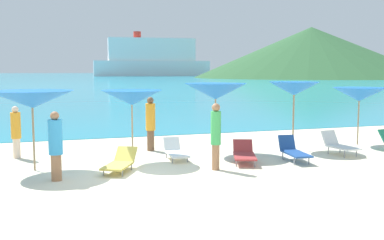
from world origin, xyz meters
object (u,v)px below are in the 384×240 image
(umbrella_3, at_px, (132,98))
(beachgoer_0, at_px, (216,134))
(umbrella_4, at_px, (216,91))
(umbrella_2, at_px, (32,99))
(beachgoer_2, at_px, (151,122))
(cruise_ship, at_px, (152,59))
(lounge_chair_7, at_px, (120,162))
(beachgoer_3, at_px, (16,131))
(beachgoer_1, at_px, (56,144))
(umbrella_5, at_px, (294,89))
(lounge_chair_0, at_px, (293,151))
(lounge_chair_4, at_px, (175,151))
(lounge_chair_6, at_px, (244,153))
(lounge_chair_8, at_px, (339,144))
(umbrella_6, at_px, (359,94))

(umbrella_3, bearing_deg, beachgoer_0, -44.58)
(umbrella_4, distance_m, beachgoer_0, 2.75)
(umbrella_2, bearing_deg, beachgoer_2, 28.42)
(cruise_ship, bearing_deg, beachgoer_0, -97.87)
(umbrella_3, relative_size, lounge_chair_7, 1.35)
(beachgoer_3, bearing_deg, beachgoer_1, 148.61)
(umbrella_5, distance_m, beachgoer_2, 5.02)
(lounge_chair_0, bearing_deg, beachgoer_2, 147.42)
(lounge_chair_4, bearing_deg, lounge_chair_0, -19.39)
(umbrella_4, relative_size, lounge_chair_0, 1.54)
(lounge_chair_6, bearing_deg, lounge_chair_8, 24.20)
(umbrella_3, bearing_deg, lounge_chair_0, -18.05)
(lounge_chair_0, distance_m, lounge_chair_6, 1.54)
(beachgoer_0, distance_m, beachgoer_2, 3.61)
(umbrella_5, height_order, lounge_chair_4, umbrella_5)
(umbrella_3, bearing_deg, umbrella_5, 2.79)
(lounge_chair_7, bearing_deg, umbrella_2, -172.73)
(umbrella_3, xyz_separation_m, lounge_chair_7, (-0.59, -1.29, -1.66))
(lounge_chair_4, bearing_deg, beachgoer_1, -152.22)
(umbrella_5, height_order, lounge_chair_7, umbrella_5)
(beachgoer_2, distance_m, beachgoer_3, 4.26)
(umbrella_2, xyz_separation_m, umbrella_4, (5.63, 0.92, 0.09))
(lounge_chair_6, bearing_deg, beachgoer_3, 176.70)
(umbrella_5, distance_m, beachgoer_0, 4.44)
(beachgoer_2, relative_size, beachgoer_3, 1.13)
(umbrella_6, relative_size, lounge_chair_4, 1.46)
(beachgoer_1, bearing_deg, beachgoer_3, -57.40)
(lounge_chair_4, xyz_separation_m, beachgoer_2, (-0.38, 1.72, 0.73))
(lounge_chair_0, bearing_deg, umbrella_5, 66.87)
(beachgoer_2, bearing_deg, lounge_chair_6, -166.46)
(lounge_chair_6, bearing_deg, beachgoer_1, -153.57)
(umbrella_2, bearing_deg, beachgoer_3, 105.33)
(lounge_chair_4, height_order, lounge_chair_6, lounge_chair_4)
(umbrella_5, relative_size, beachgoer_1, 1.35)
(beachgoer_3, bearing_deg, umbrella_5, -147.33)
(lounge_chair_7, xyz_separation_m, beachgoer_0, (2.53, -0.62, 0.75))
(beachgoer_2, height_order, beachgoer_3, beachgoer_2)
(lounge_chair_7, bearing_deg, umbrella_4, 55.26)
(lounge_chair_7, bearing_deg, beachgoer_3, 162.13)
(umbrella_5, relative_size, lounge_chair_6, 1.40)
(lounge_chair_7, bearing_deg, umbrella_5, 42.26)
(umbrella_3, xyz_separation_m, lounge_chair_8, (6.56, -1.04, -1.58))
(umbrella_3, xyz_separation_m, beachgoer_1, (-2.25, -1.83, -1.00))
(lounge_chair_7, distance_m, cruise_ship, 204.42)
(lounge_chair_6, bearing_deg, umbrella_4, 118.41)
(umbrella_6, distance_m, lounge_chair_6, 5.84)
(beachgoer_1, bearing_deg, lounge_chair_4, -140.04)
(lounge_chair_0, height_order, cruise_ship, cruise_ship)
(umbrella_4, bearing_deg, beachgoer_2, 150.66)
(lounge_chair_4, distance_m, lounge_chair_8, 5.34)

